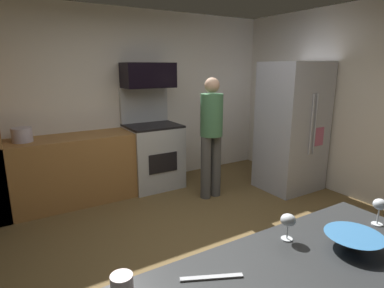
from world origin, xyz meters
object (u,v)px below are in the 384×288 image
object	(u,v)px
oven_range	(153,153)
mixing_bowl_small	(353,241)
wine_glass_extra	(288,221)
mug_tea	(122,285)
microwave	(148,75)
stock_pot	(22,135)
wine_glass_mid	(380,206)
person_cook	(211,132)
refrigerator	(292,127)

from	to	relation	value
oven_range	mixing_bowl_small	world-z (taller)	oven_range
wine_glass_extra	mug_tea	xyz separation A→B (m)	(-0.88, 0.05, -0.06)
oven_range	microwave	distance (m)	1.15
stock_pot	oven_range	bearing A→B (deg)	-0.22
wine_glass_extra	wine_glass_mid	bearing A→B (deg)	-15.70
wine_glass_mid	mug_tea	size ratio (longest dim) A/B	1.74
mug_tea	stock_pot	xyz separation A→B (m)	(-0.13, 3.17, 0.04)
person_cook	wine_glass_extra	size ratio (longest dim) A/B	11.49
mixing_bowl_small	stock_pot	bearing A→B (deg)	109.62
person_cook	mug_tea	distance (m)	3.14
wine_glass_mid	mixing_bowl_small	bearing A→B (deg)	-168.53
wine_glass_mid	stock_pot	bearing A→B (deg)	115.04
wine_glass_extra	person_cook	bearing A→B (deg)	63.61
mug_tea	microwave	bearing A→B (deg)	64.18
refrigerator	mixing_bowl_small	world-z (taller)	refrigerator
mug_tea	stock_pot	bearing A→B (deg)	92.39
wine_glass_extra	stock_pot	world-z (taller)	stock_pot
refrigerator	stock_pot	distance (m)	3.59
mixing_bowl_small	refrigerator	bearing A→B (deg)	46.72
mixing_bowl_small	mug_tea	size ratio (longest dim) A/B	3.11
wine_glass_mid	mug_tea	distance (m)	1.46
microwave	stock_pot	distance (m)	1.83
microwave	wine_glass_extra	size ratio (longest dim) A/B	5.16
person_cook	wine_glass_extra	distance (m)	2.69
mixing_bowl_small	mug_tea	distance (m)	1.13
mixing_bowl_small	wine_glass_mid	distance (m)	0.36
person_cook	wine_glass_extra	world-z (taller)	person_cook
refrigerator	wine_glass_extra	bearing A→B (deg)	-138.97
mixing_bowl_small	wine_glass_mid	bearing A→B (deg)	11.47
oven_range	refrigerator	bearing A→B (deg)	-33.16
person_cook	microwave	bearing A→B (deg)	119.50
mug_tea	oven_range	bearing A→B (deg)	63.57
wine_glass_extra	mug_tea	world-z (taller)	wine_glass_extra
refrigerator	mug_tea	bearing A→B (deg)	-148.11
oven_range	person_cook	xyz separation A→B (m)	(0.50, -0.80, 0.41)
mug_tea	refrigerator	bearing A→B (deg)	31.89
refrigerator	person_cook	xyz separation A→B (m)	(-1.21, 0.32, 0.00)
mug_tea	stock_pot	size ratio (longest dim) A/B	0.39
stock_pot	wine_glass_mid	bearing A→B (deg)	-64.96
microwave	wine_glass_mid	distance (m)	3.52
wine_glass_mid	mug_tea	bearing A→B (deg)	171.80
mixing_bowl_small	stock_pot	size ratio (longest dim) A/B	1.20
mixing_bowl_small	wine_glass_extra	size ratio (longest dim) A/B	1.96
refrigerator	wine_glass_mid	distance (m)	2.91
mixing_bowl_small	wine_glass_extra	distance (m)	0.32
wine_glass_mid	mug_tea	world-z (taller)	wine_glass_mid
mixing_bowl_small	mug_tea	bearing A→B (deg)	165.73
microwave	wine_glass_extra	distance (m)	3.43
oven_range	refrigerator	xyz separation A→B (m)	(1.71, -1.12, 0.41)
person_cook	mug_tea	bearing A→B (deg)	-131.32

